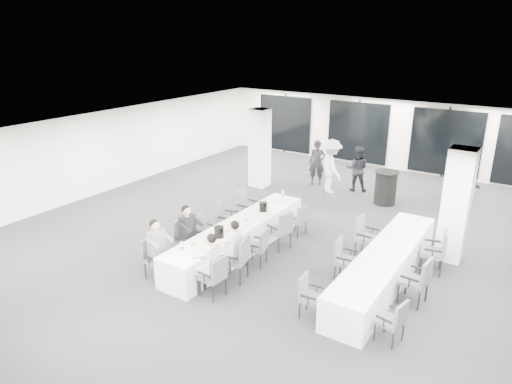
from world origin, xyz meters
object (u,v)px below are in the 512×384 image
at_px(chair_main_left_far, 245,205).
at_px(chair_main_right_second, 238,256).
at_px(banquet_table_main, 239,238).
at_px(standing_guest_f, 458,181).
at_px(standing_guest_b, 357,166).
at_px(chair_side_left_mid, 344,257).
at_px(chair_side_right_far, 437,249).
at_px(ice_bucket_near, 219,232).
at_px(banquet_table_side, 385,267).
at_px(chair_main_right_fourth, 281,228).
at_px(standing_guest_g, 265,149).
at_px(standing_guest_c, 332,163).
at_px(standing_guest_a, 317,160).
at_px(chair_main_left_mid, 203,230).
at_px(chair_main_right_far, 299,218).
at_px(chair_main_right_mid, 259,245).
at_px(cocktail_table, 386,187).
at_px(chair_main_left_near, 154,256).
at_px(chair_side_right_mid, 419,278).
at_px(chair_side_left_far, 365,234).
at_px(chair_main_left_second, 185,237).
at_px(chair_main_right_near, 215,274).
at_px(chair_side_left_near, 309,294).
at_px(chair_side_right_near, 394,319).
at_px(ice_bucket_far, 263,207).
at_px(standing_guest_d, 461,171).
at_px(chair_main_left_fourth, 225,217).

bearing_deg(chair_main_left_far, chair_main_right_second, 32.50).
bearing_deg(banquet_table_main, standing_guest_f, 58.25).
bearing_deg(standing_guest_b, chair_side_left_mid, 90.41).
xyz_separation_m(banquet_table_main, chair_side_right_far, (4.44, 1.61, 0.21)).
xyz_separation_m(chair_side_left_mid, ice_bucket_near, (-2.70, -1.05, 0.33)).
height_order(banquet_table_side, chair_main_right_fourth, chair_main_right_fourth).
bearing_deg(chair_side_right_far, standing_guest_g, 44.47).
bearing_deg(standing_guest_c, standing_guest_a, 7.30).
height_order(chair_main_left_mid, chair_main_right_far, chair_main_left_mid).
bearing_deg(banquet_table_side, chair_main_right_mid, -162.94).
relative_size(cocktail_table, chair_main_left_near, 1.16).
relative_size(cocktail_table, chair_main_right_far, 1.22).
bearing_deg(chair_side_right_mid, chair_side_left_far, 55.27).
distance_m(chair_main_left_second, chair_side_left_mid, 3.82).
height_order(chair_main_left_near, standing_guest_b, standing_guest_b).
distance_m(chair_main_right_near, chair_side_left_near, 2.00).
bearing_deg(chair_side_right_near, chair_side_right_far, 11.35).
bearing_deg(standing_guest_a, standing_guest_b, -16.50).
relative_size(chair_main_left_mid, ice_bucket_far, 3.71).
height_order(chair_main_right_fourth, standing_guest_d, standing_guest_d).
bearing_deg(chair_main_right_second, cocktail_table, -21.53).
xyz_separation_m(banquet_table_side, chair_side_left_near, (-0.82, -2.08, 0.12)).
bearing_deg(standing_guest_g, chair_main_right_fourth, -38.91).
height_order(chair_main_right_far, standing_guest_b, standing_guest_b).
height_order(standing_guest_f, ice_bucket_near, standing_guest_f).
height_order(cocktail_table, ice_bucket_near, cocktail_table).
relative_size(chair_side_left_mid, standing_guest_a, 0.52).
bearing_deg(chair_side_right_far, standing_guest_b, 26.52).
height_order(chair_main_right_fourth, chair_side_right_mid, chair_side_right_mid).
relative_size(chair_side_right_mid, standing_guest_a, 0.55).
relative_size(standing_guest_g, ice_bucket_far, 6.90).
bearing_deg(chair_main_left_near, standing_guest_c, 174.58).
bearing_deg(chair_side_right_far, chair_main_left_fourth, 88.59).
distance_m(banquet_table_side, standing_guest_f, 5.88).
bearing_deg(chair_main_right_far, chair_side_left_mid, -118.87).
xyz_separation_m(chair_main_left_near, standing_guest_d, (4.72, 9.29, 0.44)).
relative_size(chair_side_left_mid, ice_bucket_far, 3.85).
bearing_deg(chair_main_left_far, chair_side_left_near, 50.29).
distance_m(chair_main_left_fourth, standing_guest_g, 6.59).
xyz_separation_m(chair_main_right_fourth, chair_side_left_mid, (1.93, -0.55, -0.02)).
bearing_deg(chair_main_left_fourth, chair_side_right_far, 87.92).
xyz_separation_m(chair_main_left_mid, standing_guest_a, (0.07, 6.38, 0.40)).
distance_m(standing_guest_a, standing_guest_g, 2.68).
bearing_deg(standing_guest_c, chair_main_left_second, 123.78).
bearing_deg(chair_main_right_mid, standing_guest_g, 20.75).
bearing_deg(chair_main_right_near, chair_main_right_second, 4.18).
height_order(cocktail_table, chair_main_right_second, cocktail_table).
height_order(chair_main_right_fourth, chair_side_right_far, chair_side_right_far).
xyz_separation_m(chair_main_right_near, chair_main_right_fourth, (0.00, 2.73, 0.04)).
height_order(banquet_table_main, chair_main_left_second, chair_main_left_second).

